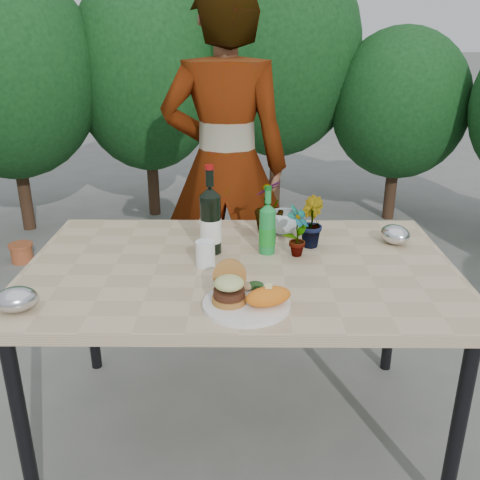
{
  "coord_description": "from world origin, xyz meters",
  "views": [
    {
      "loc": [
        0.01,
        -1.83,
        1.57
      ],
      "look_at": [
        0.0,
        -0.08,
        0.88
      ],
      "focal_mm": 40.0,
      "sensor_mm": 36.0,
      "label": 1
    }
  ],
  "objects_px": {
    "person": "(226,167)",
    "wine_bottle": "(211,221)",
    "dinner_plate": "(246,304)",
    "patio_table": "(240,278)"
  },
  "relations": [
    {
      "from": "dinner_plate",
      "to": "wine_bottle",
      "type": "bearing_deg",
      "value": 107.25
    },
    {
      "from": "dinner_plate",
      "to": "wine_bottle",
      "type": "relative_size",
      "value": 0.8
    },
    {
      "from": "patio_table",
      "to": "person",
      "type": "distance_m",
      "value": 0.92
    },
    {
      "from": "patio_table",
      "to": "dinner_plate",
      "type": "height_order",
      "value": "dinner_plate"
    },
    {
      "from": "dinner_plate",
      "to": "patio_table",
      "type": "bearing_deg",
      "value": 93.95
    },
    {
      "from": "patio_table",
      "to": "wine_bottle",
      "type": "relative_size",
      "value": 4.55
    },
    {
      "from": "wine_bottle",
      "to": "patio_table",
      "type": "bearing_deg",
      "value": -36.69
    },
    {
      "from": "person",
      "to": "wine_bottle",
      "type": "bearing_deg",
      "value": 89.47
    },
    {
      "from": "dinner_plate",
      "to": "person",
      "type": "relative_size",
      "value": 0.15
    },
    {
      "from": "person",
      "to": "dinner_plate",
      "type": "bearing_deg",
      "value": 96.86
    }
  ]
}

